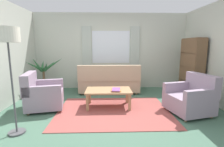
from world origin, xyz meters
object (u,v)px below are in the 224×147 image
(armchair_left, at_px, (42,94))
(armchair_right, at_px, (191,98))
(standing_lamp, at_px, (8,43))
(couch, at_px, (109,81))
(bookshelf, at_px, (191,67))
(coffee_table, at_px, (108,92))
(potted_plant, at_px, (44,78))
(book_stack_on_table, at_px, (116,90))

(armchair_left, height_order, armchair_right, same)
(standing_lamp, bearing_deg, couch, 56.36)
(standing_lamp, bearing_deg, armchair_left, 88.56)
(couch, xyz_separation_m, bookshelf, (2.42, -0.42, 0.51))
(armchair_left, height_order, coffee_table, armchair_left)
(armchair_right, distance_m, potted_plant, 4.32)
(armchair_left, relative_size, bookshelf, 0.57)
(armchair_right, distance_m, book_stack_on_table, 1.70)
(potted_plant, distance_m, standing_lamp, 2.85)
(book_stack_on_table, bearing_deg, potted_plant, 146.37)
(couch, distance_m, book_stack_on_table, 1.38)
(couch, bearing_deg, bookshelf, 170.05)
(couch, xyz_separation_m, armchair_right, (1.80, -1.72, -0.01))
(armchair_right, relative_size, coffee_table, 0.92)
(book_stack_on_table, bearing_deg, armchair_right, -11.94)
(bookshelf, bearing_deg, book_stack_on_table, 112.57)
(armchair_left, height_order, bookshelf, bookshelf)
(standing_lamp, bearing_deg, potted_plant, 99.98)
(armchair_left, distance_m, armchair_right, 3.44)
(armchair_left, distance_m, book_stack_on_table, 1.77)
(armchair_right, relative_size, bookshelf, 0.59)
(armchair_left, relative_size, armchair_right, 0.98)
(couch, bearing_deg, armchair_right, 136.23)
(couch, relative_size, book_stack_on_table, 5.53)
(armchair_right, height_order, standing_lamp, standing_lamp)
(book_stack_on_table, bearing_deg, armchair_left, 178.83)
(coffee_table, bearing_deg, armchair_right, -13.44)
(book_stack_on_table, height_order, bookshelf, bookshelf)
(coffee_table, xyz_separation_m, standing_lamp, (-1.61, -1.20, 1.16))
(coffee_table, xyz_separation_m, potted_plant, (-2.07, 1.41, 0.10))
(potted_plant, bearing_deg, couch, -3.41)
(book_stack_on_table, distance_m, standing_lamp, 2.37)
(potted_plant, bearing_deg, bookshelf, -6.92)
(armchair_left, height_order, potted_plant, potted_plant)
(armchair_left, bearing_deg, bookshelf, -88.91)
(couch, distance_m, armchair_left, 2.10)
(coffee_table, bearing_deg, standing_lamp, -143.37)
(coffee_table, distance_m, book_stack_on_table, 0.21)
(coffee_table, height_order, potted_plant, potted_plant)
(armchair_left, xyz_separation_m, coffee_table, (1.58, 0.05, 0.03))
(couch, relative_size, standing_lamp, 1.06)
(potted_plant, height_order, standing_lamp, standing_lamp)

